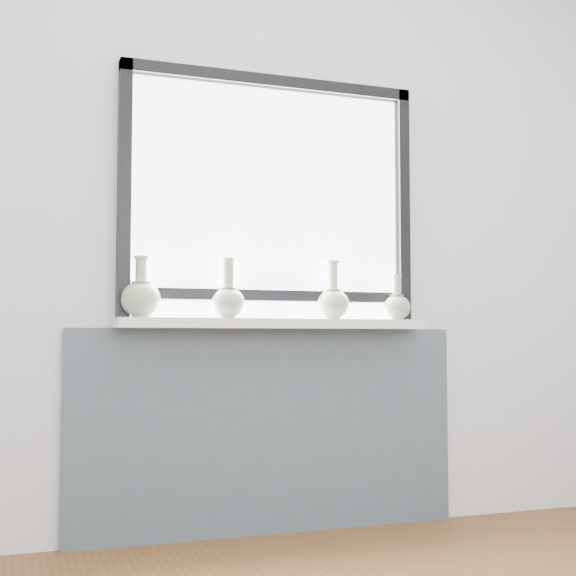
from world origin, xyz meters
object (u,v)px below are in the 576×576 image
object	(u,v)px
vase_a	(141,297)
windowsill	(275,324)
vase_b	(228,299)
vase_c	(333,301)
vase_d	(397,305)

from	to	relation	value
vase_a	windowsill	bearing A→B (deg)	-0.73
vase_b	vase_c	world-z (taller)	vase_c
vase_a	vase_b	distance (m)	0.36
windowsill	vase_c	distance (m)	0.28
windowsill	vase_a	world-z (taller)	vase_a
vase_c	vase_d	bearing A→B (deg)	-3.74
windowsill	vase_c	size ratio (longest dim) A/B	5.22
windowsill	vase_d	xyz separation A→B (m)	(0.56, -0.02, 0.08)
windowsill	vase_d	distance (m)	0.57
vase_b	vase_c	xyz separation A→B (m)	(0.47, 0.01, -0.00)
vase_a	vase_c	world-z (taller)	vase_c
vase_a	vase_c	xyz separation A→B (m)	(0.82, -0.00, -0.00)
vase_b	vase_d	size ratio (longest dim) A/B	1.25
windowsill	vase_b	distance (m)	0.23
vase_c	vase_a	bearing A→B (deg)	179.73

